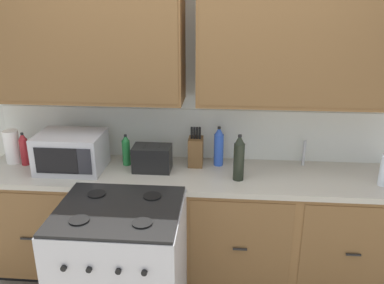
% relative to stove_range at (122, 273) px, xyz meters
% --- Properties ---
extents(wall_unit, '(4.28, 0.40, 2.35)m').
position_rel_stove_range_xyz_m(wall_unit, '(0.37, 0.83, 1.14)').
color(wall_unit, silver).
rests_on(wall_unit, ground_plane).
extents(counter_run, '(3.11, 0.64, 0.91)m').
position_rel_stove_range_xyz_m(counter_run, '(0.37, 0.63, -0.00)').
color(counter_run, black).
rests_on(counter_run, ground_plane).
extents(stove_range, '(0.76, 0.68, 0.95)m').
position_rel_stove_range_xyz_m(stove_range, '(0.00, 0.00, 0.00)').
color(stove_range, '#B7B7BC').
rests_on(stove_range, ground_plane).
extents(microwave, '(0.48, 0.37, 0.28)m').
position_rel_stove_range_xyz_m(microwave, '(-0.51, 0.62, 0.58)').
color(microwave, '#B7B7BC').
rests_on(microwave, counter_run).
extents(toaster, '(0.28, 0.18, 0.19)m').
position_rel_stove_range_xyz_m(toaster, '(0.09, 0.65, 0.53)').
color(toaster, black).
rests_on(toaster, counter_run).
extents(knife_block, '(0.11, 0.14, 0.31)m').
position_rel_stove_range_xyz_m(knife_block, '(0.41, 0.77, 0.55)').
color(knife_block, brown).
rests_on(knife_block, counter_run).
extents(sink_faucet, '(0.02, 0.02, 0.20)m').
position_rel_stove_range_xyz_m(sink_faucet, '(1.23, 0.84, 0.54)').
color(sink_faucet, '#B2B5BA').
rests_on(sink_faucet, counter_run).
extents(paper_towel_roll, '(0.12, 0.12, 0.26)m').
position_rel_stove_range_xyz_m(paper_towel_roll, '(-1.02, 0.71, 0.57)').
color(paper_towel_roll, white).
rests_on(paper_towel_roll, counter_run).
extents(bottle_red, '(0.06, 0.06, 0.26)m').
position_rel_stove_range_xyz_m(bottle_red, '(-0.90, 0.67, 0.56)').
color(bottle_red, maroon).
rests_on(bottle_red, counter_run).
extents(bottle_blue, '(0.07, 0.07, 0.31)m').
position_rel_stove_range_xyz_m(bottle_blue, '(0.58, 0.79, 0.59)').
color(bottle_blue, blue).
rests_on(bottle_blue, counter_run).
extents(bottle_dark, '(0.08, 0.08, 0.34)m').
position_rel_stove_range_xyz_m(bottle_dark, '(0.73, 0.54, 0.60)').
color(bottle_dark, black).
rests_on(bottle_dark, counter_run).
extents(bottle_green, '(0.06, 0.06, 0.25)m').
position_rel_stove_range_xyz_m(bottle_green, '(-0.12, 0.73, 0.56)').
color(bottle_green, '#237A38').
rests_on(bottle_green, counter_run).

